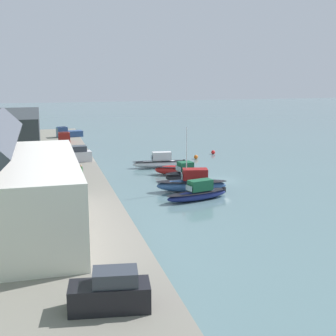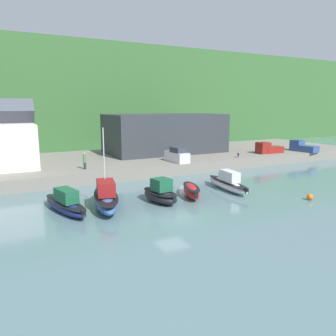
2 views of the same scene
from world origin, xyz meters
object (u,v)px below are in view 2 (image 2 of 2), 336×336
at_px(dog_on_quay, 238,154).
at_px(moored_boat_3, 191,191).
at_px(moored_boat_1, 106,198).
at_px(pickup_truck_1, 302,147).
at_px(moored_boat_2, 160,194).
at_px(pickup_truck_0, 268,148).
at_px(mooring_buoy_1, 310,197).
at_px(person_on_quay, 85,161).
at_px(parked_car_2, 177,155).
at_px(moored_boat_4, 228,183).
at_px(moored_boat_0, 65,204).

bearing_deg(dog_on_quay, moored_boat_3, 65.56).
distance_m(moored_boat_1, dog_on_quay, 27.42).
bearing_deg(moored_boat_3, pickup_truck_1, 41.84).
distance_m(moored_boat_1, moored_boat_2, 5.37).
bearing_deg(pickup_truck_0, moored_boat_1, 113.78).
bearing_deg(mooring_buoy_1, moored_boat_3, 147.27).
height_order(moored_boat_1, person_on_quay, moored_boat_1).
bearing_deg(parked_car_2, pickup_truck_1, -4.46).
height_order(moored_boat_2, moored_boat_4, moored_boat_2).
relative_size(person_on_quay, dog_on_quay, 2.52).
distance_m(person_on_quay, dog_on_quay, 23.90).
bearing_deg(moored_boat_2, moored_boat_3, -4.12).
distance_m(person_on_quay, mooring_buoy_1, 26.67).
height_order(moored_boat_2, pickup_truck_0, pickup_truck_0).
bearing_deg(moored_boat_0, moored_boat_2, -21.26).
distance_m(moored_boat_4, mooring_buoy_1, 8.67).
xyz_separation_m(person_on_quay, dog_on_quay, (23.88, -0.98, -0.64)).
distance_m(moored_boat_1, pickup_truck_1, 41.24).
relative_size(pickup_truck_1, dog_on_quay, 5.84).
bearing_deg(pickup_truck_0, dog_on_quay, 102.09).
distance_m(pickup_truck_1, mooring_buoy_1, 27.67).
relative_size(moored_boat_1, moored_boat_2, 1.62).
bearing_deg(moored_boat_1, moored_boat_4, 12.95).
distance_m(parked_car_2, person_on_quay, 13.20).
bearing_deg(moored_boat_3, person_on_quay, 142.11).
height_order(person_on_quay, mooring_buoy_1, person_on_quay).
bearing_deg(moored_boat_4, moored_boat_3, -167.98).
bearing_deg(moored_boat_4, pickup_truck_1, 30.03).
relative_size(moored_boat_3, pickup_truck_1, 1.07).
distance_m(moored_boat_4, pickup_truck_1, 27.75).
distance_m(moored_boat_3, dog_on_quay, 19.80).
xyz_separation_m(moored_boat_2, moored_boat_3, (3.75, 0.29, -0.20)).
height_order(moored_boat_4, person_on_quay, person_on_quay).
distance_m(pickup_truck_1, dog_on_quay, 14.61).
height_order(moored_boat_1, pickup_truck_0, moored_boat_1).
xyz_separation_m(pickup_truck_0, pickup_truck_1, (7.25, -0.92, 0.00)).
bearing_deg(moored_boat_1, moored_boat_0, -175.98).
xyz_separation_m(pickup_truck_1, person_on_quay, (-38.47, 0.61, 0.28)).
distance_m(moored_boat_0, person_on_quay, 12.94).
bearing_deg(moored_boat_1, parked_car_2, 52.29).
relative_size(moored_boat_2, moored_boat_4, 0.66).
xyz_separation_m(moored_boat_3, moored_boat_4, (5.24, 0.62, 0.12)).
xyz_separation_m(moored_boat_0, moored_boat_3, (12.67, -0.88, -0.10)).
height_order(moored_boat_2, person_on_quay, person_on_quay).
xyz_separation_m(pickup_truck_0, dog_on_quay, (-7.35, -1.28, -0.36)).
relative_size(moored_boat_4, pickup_truck_1, 1.60).
height_order(moored_boat_1, parked_car_2, moored_boat_1).
xyz_separation_m(pickup_truck_1, dog_on_quay, (-14.60, -0.36, -0.36)).
bearing_deg(pickup_truck_1, moored_boat_2, -168.08).
bearing_deg(moored_boat_1, moored_boat_3, 9.60).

